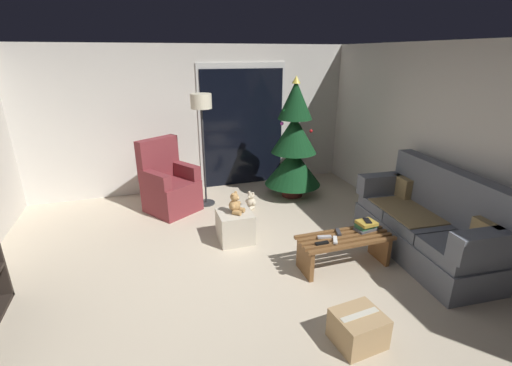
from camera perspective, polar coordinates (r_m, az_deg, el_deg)
ground_plane at (r=4.03m, az=-2.47°, el=-15.39°), size 7.00×7.00×0.00m
wall_back at (r=6.38m, az=-10.08°, el=10.03°), size 5.72×0.12×2.50m
wall_right at (r=4.99m, az=30.90°, el=4.64°), size 0.12×6.00×2.50m
patio_door_frame at (r=6.51m, az=-2.18°, el=9.18°), size 1.60×0.02×2.20m
patio_door_glass at (r=6.51m, az=-2.13°, el=8.72°), size 1.50×0.02×2.10m
couch at (r=4.78m, az=26.05°, el=-6.04°), size 0.92×1.99×1.08m
coffee_table at (r=4.25m, az=14.07°, el=-9.89°), size 1.10×0.40×0.39m
remote_graphite at (r=4.24m, az=13.16°, el=-7.71°), size 0.09×0.16×0.02m
remote_white at (r=4.06m, az=12.68°, el=-8.96°), size 0.11×0.16×0.02m
remote_black at (r=3.97m, az=10.60°, el=-9.52°), size 0.16×0.04×0.02m
remote_silver at (r=4.10m, az=11.01°, el=-8.53°), size 0.16×0.08×0.02m
book_stack at (r=4.38m, az=17.39°, el=-6.56°), size 0.28×0.20×0.11m
cell_phone at (r=4.37m, az=17.54°, el=-5.81°), size 0.11×0.16×0.01m
christmas_tree at (r=5.96m, az=6.12°, el=6.01°), size 0.96×0.96×2.02m
armchair at (r=5.67m, az=-13.87°, el=-0.47°), size 0.95×0.95×1.13m
floor_lamp at (r=5.51m, az=-8.78°, el=11.21°), size 0.32×0.32×1.78m
ottoman at (r=4.69m, az=-3.40°, el=-7.01°), size 0.44×0.44×0.40m
teddy_bear_honey at (r=4.55m, az=-3.37°, el=-3.42°), size 0.22×0.21×0.29m
teddy_bear_cream_by_tree at (r=5.65m, az=-0.85°, el=-2.98°), size 0.22×0.21×0.29m
cardboard_box_taped_mid_floor at (r=3.37m, az=16.17°, el=-21.64°), size 0.44×0.40×0.29m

